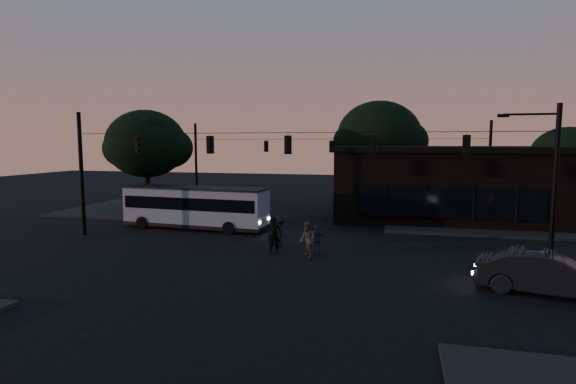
% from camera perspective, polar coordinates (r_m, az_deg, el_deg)
% --- Properties ---
extents(ground, '(120.00, 120.00, 0.00)m').
position_cam_1_polar(ground, '(21.13, -2.63, -9.27)').
color(ground, black).
rests_on(ground, ground).
extents(sidewalk_far_right, '(14.00, 10.00, 0.15)m').
position_cam_1_polar(sidewalk_far_right, '(34.54, 24.05, -3.59)').
color(sidewalk_far_right, black).
rests_on(sidewalk_far_right, ground).
extents(sidewalk_far_left, '(14.00, 10.00, 0.15)m').
position_cam_1_polar(sidewalk_far_left, '(39.33, -16.55, -2.17)').
color(sidewalk_far_left, black).
rests_on(sidewalk_far_left, ground).
extents(building, '(15.40, 10.41, 5.40)m').
position_cam_1_polar(building, '(35.76, 18.95, 1.18)').
color(building, black).
rests_on(building, ground).
extents(tree_behind, '(7.60, 7.60, 9.43)m').
position_cam_1_polar(tree_behind, '(41.56, 11.46, 6.86)').
color(tree_behind, black).
rests_on(tree_behind, ground).
extents(tree_right, '(5.20, 5.20, 6.86)m').
position_cam_1_polar(tree_right, '(39.46, 31.94, 3.83)').
color(tree_right, black).
rests_on(tree_right, ground).
extents(tree_left, '(6.40, 6.40, 8.30)m').
position_cam_1_polar(tree_left, '(38.07, -17.57, 5.83)').
color(tree_left, black).
rests_on(tree_left, ground).
extents(signal_rig_near, '(26.24, 0.30, 7.50)m').
position_cam_1_polar(signal_rig_near, '(24.25, 0.00, 3.40)').
color(signal_rig_near, black).
rests_on(signal_rig_near, ground).
extents(signal_rig_far, '(26.24, 0.30, 7.50)m').
position_cam_1_polar(signal_rig_far, '(39.97, 5.52, 4.14)').
color(signal_rig_far, black).
rests_on(signal_rig_far, ground).
extents(bus, '(9.96, 2.95, 2.76)m').
position_cam_1_polar(bus, '(30.30, -11.68, -1.66)').
color(bus, '#8E96B4').
rests_on(bus, ground).
extents(car, '(5.17, 2.78, 1.62)m').
position_cam_1_polar(car, '(19.63, 29.93, -8.89)').
color(car, black).
rests_on(car, ground).
extents(pedestrian_a, '(0.80, 0.64, 1.90)m').
position_cam_1_polar(pedestrian_a, '(23.04, -1.77, -5.53)').
color(pedestrian_a, black).
rests_on(pedestrian_a, ground).
extents(pedestrian_b, '(1.05, 1.09, 1.77)m').
position_cam_1_polar(pedestrian_b, '(22.37, 2.47, -6.06)').
color(pedestrian_b, '#4D4746').
rests_on(pedestrian_b, ground).
extents(pedestrian_c, '(0.97, 0.58, 1.55)m').
position_cam_1_polar(pedestrian_c, '(22.91, 3.68, -6.06)').
color(pedestrian_c, '#2A2B34').
rests_on(pedestrian_c, ground).
extents(pedestrian_d, '(1.22, 1.18, 1.67)m').
position_cam_1_polar(pedestrian_d, '(24.64, -0.99, -5.03)').
color(pedestrian_d, black).
rests_on(pedestrian_d, ground).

